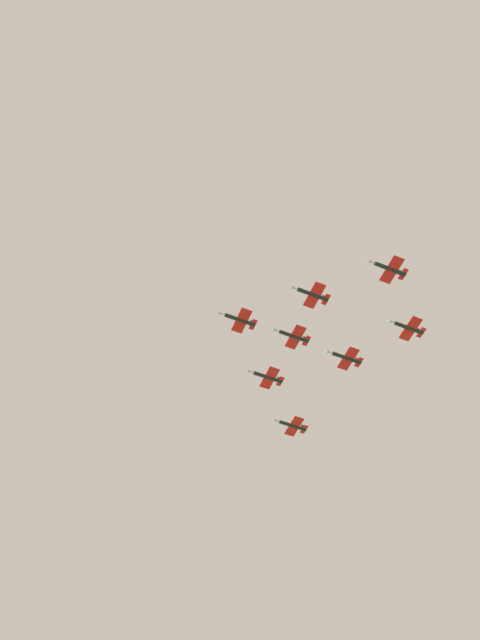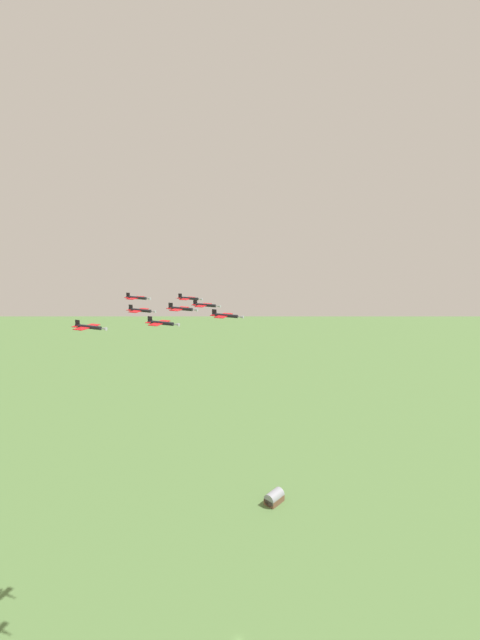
{
  "view_description": "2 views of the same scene",
  "coord_description": "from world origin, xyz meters",
  "px_view_note": "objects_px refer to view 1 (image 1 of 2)",
  "views": [
    {
      "loc": [
        91.85,
        -0.65,
        2.94
      ],
      "look_at": [
        -16.32,
        -12.45,
        170.05
      ],
      "focal_mm": 35.27,
      "sensor_mm": 36.0,
      "label": 1
    },
    {
      "loc": [
        -114.76,
        -141.92,
        203.49
      ],
      "look_at": [
        -12.76,
        -17.04,
        168.61
      ],
      "focal_mm": 24.83,
      "sensor_mm": 36.0,
      "label": 2
    }
  ],
  "objects_px": {
    "jet_starboard_trail": "(408,328)",
    "jet_port_inner": "(312,294)",
    "jet_starboard_inner": "(267,377)",
    "jet_lead": "(239,320)",
    "jet_port_trail": "(346,358)",
    "jet_port_outer": "(293,336)",
    "jet_starboard_outer": "(389,269)",
    "jet_center_rear": "(292,426)"
  },
  "relations": [
    {
      "from": "jet_starboard_trail",
      "to": "jet_port_inner",
      "type": "bearing_deg",
      "value": 90.0
    },
    {
      "from": "jet_starboard_inner",
      "to": "jet_lead",
      "type": "bearing_deg",
      "value": 135.0
    },
    {
      "from": "jet_port_trail",
      "to": "jet_starboard_trail",
      "type": "bearing_deg",
      "value": -141.34
    },
    {
      "from": "jet_starboard_trail",
      "to": "jet_port_trail",
      "type": "bearing_deg",
      "value": 38.66
    },
    {
      "from": "jet_port_outer",
      "to": "jet_starboard_trail",
      "type": "xyz_separation_m",
      "value": [
        -0.52,
        37.1,
        -0.33
      ]
    },
    {
      "from": "jet_starboard_inner",
      "to": "jet_port_outer",
      "type": "distance_m",
      "value": 17.48
    },
    {
      "from": "jet_lead",
      "to": "jet_port_inner",
      "type": "relative_size",
      "value": 1.0
    },
    {
      "from": "jet_port_trail",
      "to": "jet_starboard_outer",
      "type": "bearing_deg",
      "value": 174.29
    },
    {
      "from": "jet_starboard_outer",
      "to": "jet_port_inner",
      "type": "bearing_deg",
      "value": 45.0
    },
    {
      "from": "jet_lead",
      "to": "jet_port_inner",
      "type": "height_order",
      "value": "jet_lead"
    },
    {
      "from": "jet_lead",
      "to": "jet_starboard_inner",
      "type": "relative_size",
      "value": 1.0
    },
    {
      "from": "jet_starboard_inner",
      "to": "jet_starboard_trail",
      "type": "distance_m",
      "value": 48.9
    },
    {
      "from": "jet_starboard_outer",
      "to": "jet_port_outer",
      "type": "bearing_deg",
      "value": 24.23
    },
    {
      "from": "jet_starboard_inner",
      "to": "jet_port_trail",
      "type": "bearing_deg",
      "value": -129.81
    },
    {
      "from": "jet_starboard_inner",
      "to": "jet_port_outer",
      "type": "bearing_deg",
      "value": -174.29
    },
    {
      "from": "jet_port_inner",
      "to": "jet_port_trail",
      "type": "bearing_deg",
      "value": -50.19
    },
    {
      "from": "jet_center_rear",
      "to": "jet_port_trail",
      "type": "bearing_deg",
      "value": -174.29
    },
    {
      "from": "jet_port_inner",
      "to": "jet_port_trail",
      "type": "xyz_separation_m",
      "value": [
        -25.09,
        9.95,
        -0.71
      ]
    },
    {
      "from": "jet_port_outer",
      "to": "jet_port_trail",
      "type": "xyz_separation_m",
      "value": [
        -9.09,
        16.69,
        -2.06
      ]
    },
    {
      "from": "jet_port_inner",
      "to": "jet_starboard_trail",
      "type": "relative_size",
      "value": 1.0
    },
    {
      "from": "jet_center_rear",
      "to": "jet_port_trail",
      "type": "xyz_separation_m",
      "value": [
        28.7,
        19.56,
        -0.8
      ]
    },
    {
      "from": "jet_starboard_inner",
      "to": "jet_starboard_outer",
      "type": "bearing_deg",
      "value": -161.57
    },
    {
      "from": "jet_center_rear",
      "to": "jet_port_trail",
      "type": "relative_size",
      "value": 1.0
    },
    {
      "from": "jet_lead",
      "to": "jet_starboard_outer",
      "type": "bearing_deg",
      "value": -135.0
    },
    {
      "from": "jet_lead",
      "to": "jet_port_trail",
      "type": "bearing_deg",
      "value": -90.0
    },
    {
      "from": "jet_port_outer",
      "to": "jet_port_trail",
      "type": "relative_size",
      "value": 1.0
    },
    {
      "from": "jet_port_inner",
      "to": "jet_center_rear",
      "type": "distance_m",
      "value": 54.64
    },
    {
      "from": "jet_starboard_outer",
      "to": "jet_center_rear",
      "type": "height_order",
      "value": "jet_center_rear"
    },
    {
      "from": "jet_lead",
      "to": "jet_starboard_trail",
      "type": "relative_size",
      "value": 1.0
    },
    {
      "from": "jet_lead",
      "to": "jet_starboard_trail",
      "type": "bearing_deg",
      "value": -108.43
    },
    {
      "from": "jet_starboard_outer",
      "to": "jet_starboard_inner",
      "type": "bearing_deg",
      "value": 18.43
    },
    {
      "from": "jet_starboard_outer",
      "to": "jet_starboard_trail",
      "type": "distance_m",
      "value": 24.5
    },
    {
      "from": "jet_port_inner",
      "to": "jet_port_trail",
      "type": "relative_size",
      "value": 1.0
    },
    {
      "from": "jet_port_outer",
      "to": "jet_center_rear",
      "type": "height_order",
      "value": "jet_port_outer"
    },
    {
      "from": "jet_lead",
      "to": "jet_starboard_inner",
      "type": "height_order",
      "value": "jet_lead"
    },
    {
      "from": "jet_port_trail",
      "to": "jet_starboard_trail",
      "type": "height_order",
      "value": "jet_starboard_trail"
    },
    {
      "from": "jet_lead",
      "to": "jet_center_rear",
      "type": "relative_size",
      "value": 1.0
    },
    {
      "from": "jet_starboard_inner",
      "to": "jet_starboard_trail",
      "type": "xyz_separation_m",
      "value": [
        13.83,
        46.87,
        1.67
      ]
    },
    {
      "from": "jet_port_inner",
      "to": "jet_port_outer",
      "type": "xyz_separation_m",
      "value": [
        -16.0,
        -6.74,
        1.35
      ]
    },
    {
      "from": "jet_starboard_outer",
      "to": "jet_center_rear",
      "type": "distance_m",
      "value": 69.12
    },
    {
      "from": "jet_starboard_outer",
      "to": "jet_port_trail",
      "type": "bearing_deg",
      "value": -5.71
    },
    {
      "from": "jet_lead",
      "to": "jet_port_trail",
      "type": "relative_size",
      "value": 1.0
    }
  ]
}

